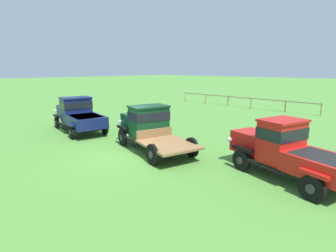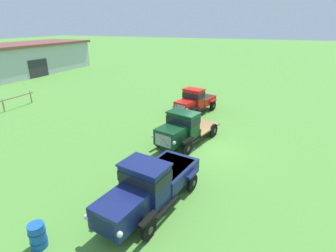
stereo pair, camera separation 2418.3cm
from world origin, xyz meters
TOP-DOWN VIEW (x-y plane):
  - ground_plane at (0.00, 0.00)m, footprint 240.00×240.00m
  - paddock_fence at (-4.13, 17.61)m, footprint 15.07×0.58m
  - vintage_truck_foreground_near at (-6.19, 0.79)m, footprint 5.70×2.86m
  - vintage_truck_second_in_line at (-0.20, 1.48)m, footprint 5.52×3.19m
  - vintage_truck_midrow_center at (6.15, 2.54)m, footprint 4.82×2.86m
  - oil_drum_beside_row at (-9.50, 3.36)m, footprint 0.56×0.56m

SIDE VIEW (x-z plane):
  - ground_plane at x=0.00m, z-range 0.00..0.00m
  - oil_drum_beside_row at x=-9.50m, z-range 0.00..0.93m
  - paddock_fence at x=-4.13m, z-range 0.25..1.38m
  - vintage_truck_midrow_center at x=6.15m, z-range -0.01..2.11m
  - vintage_truck_foreground_near at x=-6.19m, z-range -0.01..2.13m
  - vintage_truck_second_in_line at x=-0.20m, z-range 0.06..2.21m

